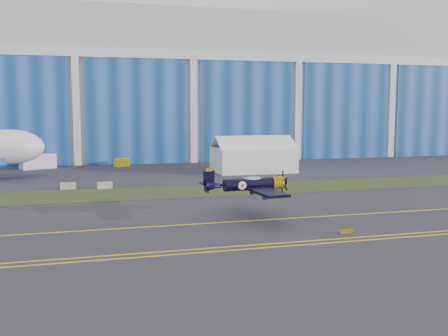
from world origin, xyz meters
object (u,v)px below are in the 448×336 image
object	(u,v)px
warbird	(249,184)
tent	(253,153)
shipping_container	(38,161)
tug	(122,163)

from	to	relation	value
warbird	tent	size ratio (longest dim) A/B	0.92
shipping_container	tug	world-z (taller)	shipping_container
tent	tug	size ratio (longest dim) A/B	5.40
warbird	tent	world-z (taller)	tent
tug	shipping_container	bearing A→B (deg)	155.60
shipping_container	tug	xyz separation A→B (m)	(14.58, -0.36, -0.56)
shipping_container	tug	size ratio (longest dim) A/B	2.40
tent	shipping_container	size ratio (longest dim) A/B	2.25
warbird	tug	size ratio (longest dim) A/B	4.98
tent	shipping_container	world-z (taller)	tent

